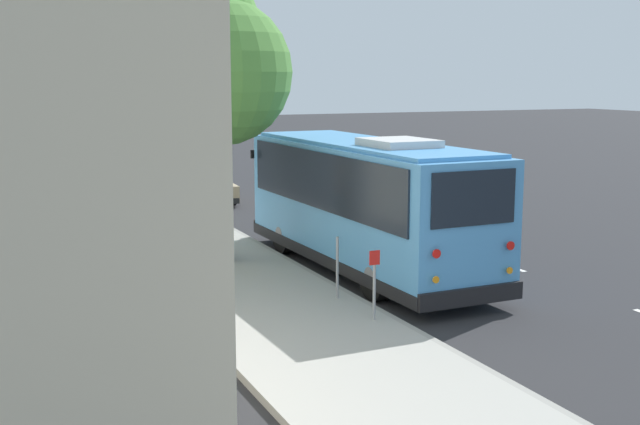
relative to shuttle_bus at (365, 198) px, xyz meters
The scene contains 14 objects.
ground_plane 1.84m from the shuttle_bus, 74.98° to the right, with size 160.00×160.00×0.00m, color #28282B.
sidewalk_slab 3.82m from the shuttle_bus, 89.16° to the left, with size 80.00×3.62×0.15m, color #A3A099.
curb_strip 2.32m from the shuttle_bus, 88.12° to the left, with size 80.00×0.14×0.15m, color gray.
shuttle_bus is the anchor object (origin of this frame).
parked_sedan_tan 12.77m from the shuttle_bus, ahead, with size 4.34×2.00×1.30m.
parked_sedan_blue 19.89m from the shuttle_bus, ahead, with size 4.20×1.94×1.29m.
parked_sedan_white 26.25m from the shuttle_bus, ahead, with size 4.52×1.73×1.28m.
parked_sedan_maroon 32.08m from the shuttle_bus, ahead, with size 4.54×1.92×1.26m.
parked_sedan_gray 38.98m from the shuttle_bus, ahead, with size 4.51×1.91×1.33m.
street_tree 4.95m from the shuttle_bus, 55.95° to the left, with size 3.66×3.66×7.14m.
sign_post_near 4.72m from the shuttle_bus, 155.24° to the left, with size 0.06×0.22×1.36m.
sign_post_far 3.34m from the shuttle_bus, 142.54° to the left, with size 0.06×0.06×1.33m.
lane_stripe_mid 4.07m from the shuttle_bus, 99.10° to the right, with size 2.40×0.14×0.01m, color silver.
lane_stripe_ahead 6.76m from the shuttle_bus, 33.53° to the right, with size 2.40×0.14×0.01m, color silver.
Camera 1 is at (-17.50, 9.16, 4.78)m, focal length 45.00 mm.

